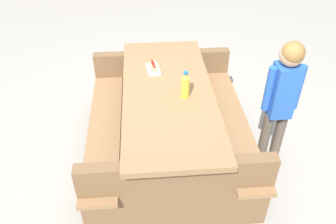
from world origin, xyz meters
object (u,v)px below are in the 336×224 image
picnic_table (168,119)px  child_in_coat (283,91)px  soda_bottle (185,85)px  hotdog_tray (153,68)px

picnic_table → child_in_coat: size_ratio=1.63×
soda_bottle → hotdog_tray: soda_bottle is taller
hotdog_tray → picnic_table: bearing=-172.9°
soda_bottle → picnic_table: bearing=44.7°
picnic_table → hotdog_tray: hotdog_tray is taller
hotdog_tray → child_in_coat: size_ratio=0.15×
picnic_table → child_in_coat: (-0.31, -0.89, 0.35)m
hotdog_tray → child_in_coat: (-0.66, -0.93, 0.01)m
picnic_table → hotdog_tray: (0.35, 0.04, 0.34)m
soda_bottle → child_in_coat: size_ratio=0.19×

